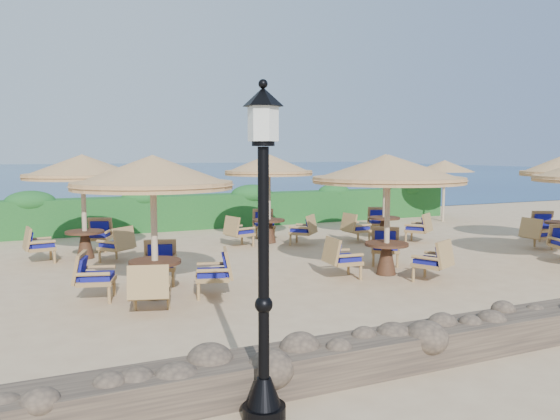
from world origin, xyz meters
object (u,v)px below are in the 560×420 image
object	(u,v)px
extra_parasol	(444,166)
cafe_set_4	(269,180)
cafe_set_1	(388,184)
lamp_post	(264,269)
cafe_set_0	(153,198)
cafe_set_3	(83,183)
cafe_set_5	(385,181)

from	to	relation	value
extra_parasol	cafe_set_4	world-z (taller)	cafe_set_4
cafe_set_1	cafe_set_4	size ratio (longest dim) A/B	1.22
lamp_post	cafe_set_0	bearing A→B (deg)	90.62
cafe_set_4	cafe_set_0	bearing A→B (deg)	-131.66
cafe_set_0	cafe_set_1	size ratio (longest dim) A/B	0.88
extra_parasol	cafe_set_1	size ratio (longest dim) A/B	0.72
cafe_set_0	cafe_set_3	bearing A→B (deg)	100.69
cafe_set_0	cafe_set_3	world-z (taller)	same
lamp_post	cafe_set_1	distance (m)	7.12
lamp_post	cafe_set_4	bearing A→B (deg)	66.79
cafe_set_3	cafe_set_5	bearing A→B (deg)	-4.02
cafe_set_1	extra_parasol	bearing A→B (deg)	42.56
cafe_set_0	cafe_set_5	distance (m)	8.82
extra_parasol	cafe_set_4	distance (m)	8.52
extra_parasol	cafe_set_3	bearing A→B (deg)	-170.53
extra_parasol	cafe_set_1	world-z (taller)	cafe_set_1
cafe_set_1	cafe_set_5	distance (m)	4.96
extra_parasol	cafe_set_5	distance (m)	5.59
cafe_set_4	cafe_set_3	bearing A→B (deg)	-176.58
cafe_set_1	cafe_set_3	bearing A→B (deg)	141.59
lamp_post	cafe_set_4	distance (m)	10.95
extra_parasol	cafe_set_5	size ratio (longest dim) A/B	0.87
lamp_post	cafe_set_0	size ratio (longest dim) A/B	1.12
cafe_set_0	cafe_set_1	distance (m)	5.07
cafe_set_3	cafe_set_5	world-z (taller)	same
lamp_post	cafe_set_3	bearing A→B (deg)	95.41
cafe_set_0	cafe_set_4	bearing A→B (deg)	48.34
extra_parasol	cafe_set_4	xyz separation A→B (m)	(-8.29, -1.94, -0.30)
extra_parasol	cafe_set_5	bearing A→B (deg)	-149.05
extra_parasol	cafe_set_1	distance (m)	10.30
extra_parasol	cafe_set_1	bearing A→B (deg)	-137.44
lamp_post	cafe_set_1	size ratio (longest dim) A/B	0.99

